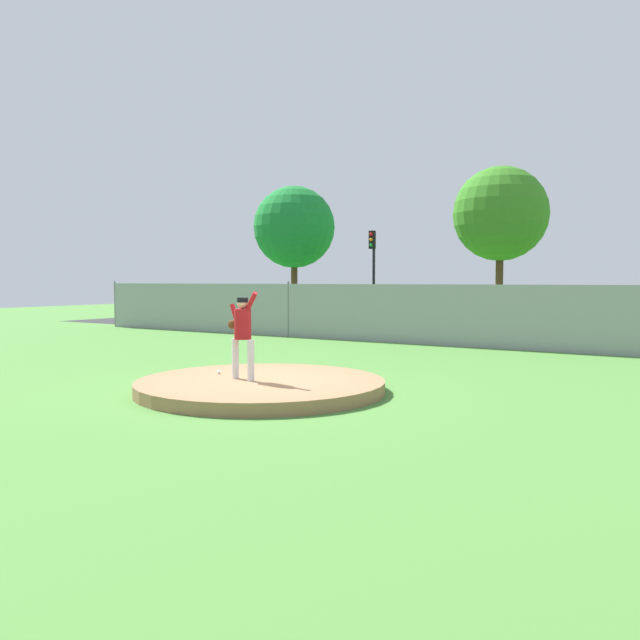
# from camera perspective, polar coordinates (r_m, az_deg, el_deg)

# --- Properties ---
(ground_plane) EXTENTS (80.00, 80.00, 0.00)m
(ground_plane) POSITION_cam_1_polar(r_m,az_deg,el_deg) (17.31, 7.08, -3.49)
(ground_plane) COLOR #4C8438
(asphalt_strip) EXTENTS (44.00, 7.00, 0.01)m
(asphalt_strip) POSITION_cam_1_polar(r_m,az_deg,el_deg) (25.20, 15.51, -1.39)
(asphalt_strip) COLOR #2B2B2D
(asphalt_strip) RESTS_ON ground_plane
(pitchers_mound) EXTENTS (4.71, 4.71, 0.23)m
(pitchers_mound) POSITION_cam_1_polar(r_m,az_deg,el_deg) (12.22, -5.30, -5.86)
(pitchers_mound) COLOR #99704C
(pitchers_mound) RESTS_ON ground_plane
(pitcher_youth) EXTENTS (0.78, 0.32, 1.67)m
(pitcher_youth) POSITION_cam_1_polar(r_m,az_deg,el_deg) (12.10, -6.95, -0.82)
(pitcher_youth) COLOR silver
(pitcher_youth) RESTS_ON pitchers_mound
(baseball) EXTENTS (0.07, 0.07, 0.07)m
(baseball) POSITION_cam_1_polar(r_m,az_deg,el_deg) (13.02, -9.03, -4.62)
(baseball) COLOR white
(baseball) RESTS_ON pitchers_mound
(chainlink_fence) EXTENTS (32.71, 0.07, 2.09)m
(chainlink_fence) POSITION_cam_1_polar(r_m,az_deg,el_deg) (20.88, 11.88, 0.40)
(chainlink_fence) COLOR gray
(chainlink_fence) RESTS_ON ground_plane
(parked_car_champagne) EXTENTS (2.12, 4.51, 1.72)m
(parked_car_champagne) POSITION_cam_1_polar(r_m,az_deg,el_deg) (26.00, 11.73, 0.60)
(parked_car_champagne) COLOR tan
(parked_car_champagne) RESTS_ON ground_plane
(parked_car_navy) EXTENTS (2.01, 4.33, 1.84)m
(parked_car_navy) POSITION_cam_1_polar(r_m,az_deg,el_deg) (28.69, 0.48, 1.04)
(parked_car_navy) COLOR #161E4C
(parked_car_navy) RESTS_ON ground_plane
(traffic_cone_orange) EXTENTS (0.40, 0.40, 0.55)m
(traffic_cone_orange) POSITION_cam_1_polar(r_m,az_deg,el_deg) (22.07, 14.92, -1.39)
(traffic_cone_orange) COLOR orange
(traffic_cone_orange) RESTS_ON asphalt_strip
(traffic_light_near) EXTENTS (0.28, 0.46, 4.60)m
(traffic_light_near) POSITION_cam_1_polar(r_m,az_deg,el_deg) (32.29, 4.75, 5.38)
(traffic_light_near) COLOR black
(traffic_light_near) RESTS_ON ground_plane
(tree_tall_centre) EXTENTS (5.15, 5.15, 8.07)m
(tree_tall_centre) POSITION_cam_1_polar(r_m,az_deg,el_deg) (40.81, -2.33, 8.26)
(tree_tall_centre) COLOR #4C331E
(tree_tall_centre) RESTS_ON ground_plane
(tree_bushy_near) EXTENTS (4.99, 4.99, 8.15)m
(tree_bushy_near) POSITION_cam_1_polar(r_m,az_deg,el_deg) (35.55, 15.82, 9.09)
(tree_bushy_near) COLOR #4C331E
(tree_bushy_near) RESTS_ON ground_plane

